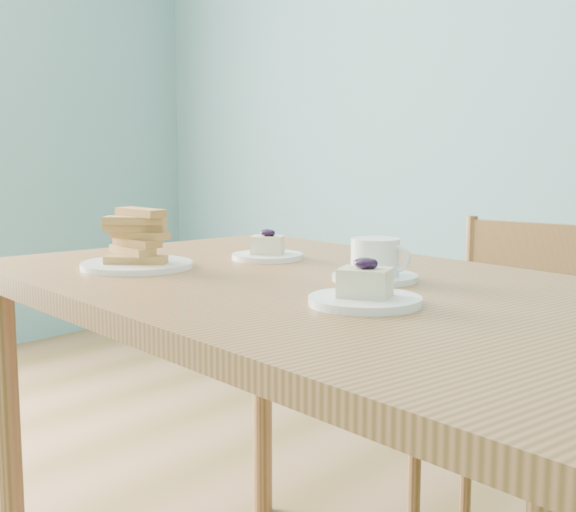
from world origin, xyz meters
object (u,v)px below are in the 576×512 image
Objects in this scene: coffee_cup at (376,263)px; cheesecake_plate_far at (268,251)px; biscotti_plate at (136,248)px; dining_chair at (514,393)px; dining_table at (334,327)px; cheesecake_plate_near at (365,293)px.

cheesecake_plate_far is at bearing 159.21° from coffee_cup.
cheesecake_plate_far is 0.29m from biscotti_plate.
coffee_cup is at bearing 21.32° from biscotti_plate.
biscotti_plate is at bearing -126.09° from dining_chair.
dining_chair is 3.76× the size of biscotti_plate.
cheesecake_plate_far is (-0.30, 0.17, 0.09)m from dining_table.
biscotti_plate reaches higher than cheesecake_plate_far.
cheesecake_plate_far is at bearing 65.76° from biscotti_plate.
dining_chair is (0.06, 0.67, -0.27)m from dining_table.
biscotti_plate reaches higher than cheesecake_plate_near.
coffee_cup is at bearing -14.40° from cheesecake_plate_far.
coffee_cup is (0.03, 0.08, 0.11)m from dining_table.
dining_table is 0.21m from cheesecake_plate_near.
biscotti_plate is (-0.46, -0.18, 0.01)m from coffee_cup.
cheesecake_plate_near is 0.23m from coffee_cup.
cheesecake_plate_near is 1.14× the size of cheesecake_plate_far.
cheesecake_plate_near is 0.57m from biscotti_plate.
dining_table is at bearing -98.76° from dining_chair.
biscotti_plate is (-0.12, -0.27, 0.02)m from cheesecake_plate_far.
biscotti_plate is (-0.42, -0.10, 0.12)m from dining_table.
dining_chair is 4.78× the size of cheesecake_plate_near.
cheesecake_plate_far is at bearing 161.82° from dining_table.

